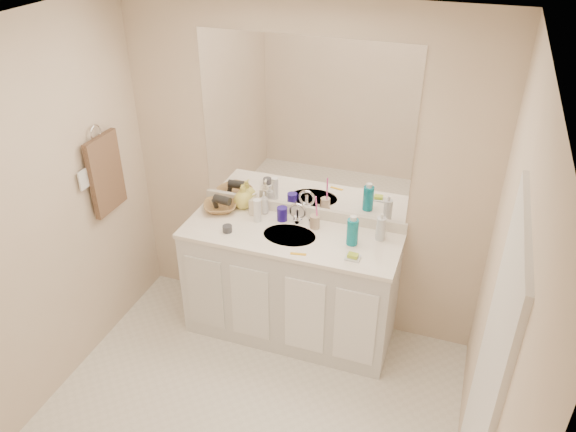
# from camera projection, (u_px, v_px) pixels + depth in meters

# --- Properties ---
(ceiling) EXTENTS (2.60, 2.60, 0.02)m
(ceiling) POSITION_uv_depth(u_px,v_px,m) (208.00, 45.00, 2.26)
(ceiling) COLOR white
(ceiling) RESTS_ON wall_back
(wall_back) EXTENTS (2.60, 0.02, 2.40)m
(wall_back) POSITION_uv_depth(u_px,v_px,m) (303.00, 175.00, 3.92)
(wall_back) COLOR beige
(wall_back) RESTS_ON floor
(wall_left) EXTENTS (0.02, 2.60, 2.40)m
(wall_left) POSITION_uv_depth(u_px,v_px,m) (20.00, 237.00, 3.24)
(wall_left) COLOR beige
(wall_left) RESTS_ON floor
(wall_right) EXTENTS (0.02, 2.60, 2.40)m
(wall_right) POSITION_uv_depth(u_px,v_px,m) (490.00, 342.00, 2.50)
(wall_right) COLOR beige
(wall_right) RESTS_ON floor
(vanity_cabinet) EXTENTS (1.50, 0.55, 0.85)m
(vanity_cabinet) POSITION_uv_depth(u_px,v_px,m) (290.00, 286.00, 4.10)
(vanity_cabinet) COLOR silver
(vanity_cabinet) RESTS_ON floor
(countertop) EXTENTS (1.52, 0.57, 0.03)m
(countertop) POSITION_uv_depth(u_px,v_px,m) (290.00, 235.00, 3.87)
(countertop) COLOR white
(countertop) RESTS_ON vanity_cabinet
(backsplash) EXTENTS (1.52, 0.03, 0.08)m
(backsplash) POSITION_uv_depth(u_px,v_px,m) (302.00, 211.00, 4.06)
(backsplash) COLOR silver
(backsplash) RESTS_ON countertop
(sink_basin) EXTENTS (0.37, 0.37, 0.02)m
(sink_basin) POSITION_uv_depth(u_px,v_px,m) (289.00, 237.00, 3.86)
(sink_basin) COLOR beige
(sink_basin) RESTS_ON countertop
(faucet) EXTENTS (0.02, 0.02, 0.11)m
(faucet) POSITION_uv_depth(u_px,v_px,m) (298.00, 216.00, 3.97)
(faucet) COLOR silver
(faucet) RESTS_ON countertop
(mirror) EXTENTS (1.48, 0.01, 1.20)m
(mirror) POSITION_uv_depth(u_px,v_px,m) (304.00, 127.00, 3.73)
(mirror) COLOR white
(mirror) RESTS_ON wall_back
(blue_mug) EXTENTS (0.10, 0.10, 0.10)m
(blue_mug) POSITION_uv_depth(u_px,v_px,m) (282.00, 214.00, 4.00)
(blue_mug) COLOR navy
(blue_mug) RESTS_ON countertop
(tan_cup) EXTENTS (0.07, 0.07, 0.10)m
(tan_cup) POSITION_uv_depth(u_px,v_px,m) (315.00, 222.00, 3.91)
(tan_cup) COLOR tan
(tan_cup) RESTS_ON countertop
(toothbrush) EXTENTS (0.02, 0.04, 0.22)m
(toothbrush) POSITION_uv_depth(u_px,v_px,m) (317.00, 209.00, 3.85)
(toothbrush) COLOR #FF43AE
(toothbrush) RESTS_ON tan_cup
(mouthwash_bottle) EXTENTS (0.08, 0.08, 0.18)m
(mouthwash_bottle) POSITION_uv_depth(u_px,v_px,m) (352.00, 232.00, 3.71)
(mouthwash_bottle) COLOR #0B7588
(mouthwash_bottle) RESTS_ON countertop
(clear_pump_bottle) EXTENTS (0.07, 0.07, 0.17)m
(clear_pump_bottle) POSITION_uv_depth(u_px,v_px,m) (381.00, 229.00, 3.76)
(clear_pump_bottle) COLOR silver
(clear_pump_bottle) RESTS_ON countertop
(soap_dish) EXTENTS (0.10, 0.08, 0.01)m
(soap_dish) POSITION_uv_depth(u_px,v_px,m) (353.00, 258.00, 3.61)
(soap_dish) COLOR silver
(soap_dish) RESTS_ON countertop
(green_soap) EXTENTS (0.07, 0.05, 0.02)m
(green_soap) POSITION_uv_depth(u_px,v_px,m) (353.00, 256.00, 3.60)
(green_soap) COLOR #ACCC31
(green_soap) RESTS_ON soap_dish
(orange_comb) EXTENTS (0.11, 0.04, 0.00)m
(orange_comb) POSITION_uv_depth(u_px,v_px,m) (298.00, 254.00, 3.65)
(orange_comb) COLOR gold
(orange_comb) RESTS_ON countertop
(dark_jar) EXTENTS (0.08, 0.08, 0.05)m
(dark_jar) POSITION_uv_depth(u_px,v_px,m) (227.00, 229.00, 3.88)
(dark_jar) COLOR #34353B
(dark_jar) RESTS_ON countertop
(extra_white_bottle) EXTENTS (0.05, 0.05, 0.17)m
(extra_white_bottle) POSITION_uv_depth(u_px,v_px,m) (257.00, 210.00, 3.97)
(extra_white_bottle) COLOR white
(extra_white_bottle) RESTS_ON countertop
(soap_bottle_white) EXTENTS (0.08, 0.08, 0.17)m
(soap_bottle_white) POSITION_uv_depth(u_px,v_px,m) (264.00, 203.00, 4.07)
(soap_bottle_white) COLOR silver
(soap_bottle_white) RESTS_ON countertop
(soap_bottle_cream) EXTENTS (0.10, 0.10, 0.18)m
(soap_bottle_cream) POSITION_uv_depth(u_px,v_px,m) (256.00, 203.00, 4.05)
(soap_bottle_cream) COLOR beige
(soap_bottle_cream) RESTS_ON countertop
(soap_bottle_yellow) EXTENTS (0.16, 0.16, 0.18)m
(soap_bottle_yellow) POSITION_uv_depth(u_px,v_px,m) (243.00, 196.00, 4.13)
(soap_bottle_yellow) COLOR #D5CA52
(soap_bottle_yellow) RESTS_ON countertop
(wicker_basket) EXTENTS (0.32, 0.32, 0.06)m
(wicker_basket) POSITION_uv_depth(u_px,v_px,m) (220.00, 207.00, 4.13)
(wicker_basket) COLOR olive
(wicker_basket) RESTS_ON countertop
(hair_dryer) EXTENTS (0.13, 0.08, 0.06)m
(hair_dryer) POSITION_uv_depth(u_px,v_px,m) (222.00, 200.00, 4.09)
(hair_dryer) COLOR black
(hair_dryer) RESTS_ON wicker_basket
(towel_ring) EXTENTS (0.01, 0.11, 0.11)m
(towel_ring) POSITION_uv_depth(u_px,v_px,m) (96.00, 133.00, 3.68)
(towel_ring) COLOR silver
(towel_ring) RESTS_ON wall_left
(hand_towel) EXTENTS (0.04, 0.32, 0.55)m
(hand_towel) POSITION_uv_depth(u_px,v_px,m) (106.00, 174.00, 3.83)
(hand_towel) COLOR #402E22
(hand_towel) RESTS_ON towel_ring
(switch_plate) EXTENTS (0.01, 0.08, 0.13)m
(switch_plate) POSITION_uv_depth(u_px,v_px,m) (83.00, 180.00, 3.65)
(switch_plate) COLOR white
(switch_plate) RESTS_ON wall_left
(door) EXTENTS (0.02, 0.82, 2.00)m
(door) POSITION_uv_depth(u_px,v_px,m) (476.00, 424.00, 2.36)
(door) COLOR white
(door) RESTS_ON floor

